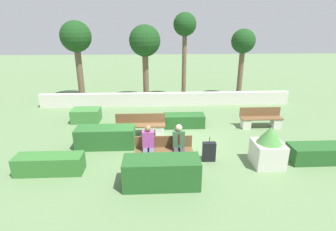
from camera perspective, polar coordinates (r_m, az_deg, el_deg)
name	(u,v)px	position (r m, az deg, el deg)	size (l,w,h in m)	color
ground_plane	(171,141)	(10.28, 0.71, -5.66)	(60.00, 60.00, 0.00)	#607F51
perimeter_wall	(166,99)	(14.59, -0.40, 3.59)	(13.75, 0.30, 0.73)	beige
bench_front	(164,153)	(8.66, -0.93, -8.23)	(1.89, 0.48, 0.87)	brown
bench_left_side	(261,120)	(12.19, 19.55, -0.98)	(1.81, 0.48, 0.87)	brown
bench_right_side	(140,127)	(10.76, -6.03, -2.56)	(2.04, 0.48, 0.87)	brown
person_seated_man	(179,143)	(8.38, 2.40, -6.09)	(0.38, 0.64, 1.35)	#333338
person_seated_woman	(148,144)	(8.36, -4.31, -6.30)	(0.38, 0.64, 1.34)	#515B70
hedge_block_near_left	(106,137)	(9.97, -13.42, -4.62)	(2.14, 0.79, 0.77)	#286028
hedge_block_near_right	(184,121)	(11.63, 3.48, -1.10)	(1.79, 0.70, 0.57)	#235623
hedge_block_mid_left	(316,153)	(10.07, 29.56, -7.18)	(1.78, 0.77, 0.57)	#235623
hedge_block_mid_right	(86,115)	(12.80, -17.35, 0.06)	(1.27, 0.88, 0.61)	#3D7A38
hedge_block_far_left	(162,172)	(7.50, -1.40, -12.26)	(2.14, 0.80, 0.85)	#235623
hedge_block_far_right	(50,164)	(8.92, -24.38, -9.62)	(2.03, 0.62, 0.58)	#33702D
planter_corner_left	(268,148)	(9.01, 21.00, -6.53)	(0.92, 0.92, 1.32)	beige
suitcase	(209,152)	(8.87, 8.91, -7.79)	(0.43, 0.19, 0.87)	black
tree_leftmost	(76,39)	(16.18, -19.39, 15.40)	(1.74, 1.74, 4.52)	brown
tree_center_left	(145,43)	(15.23, -5.07, 15.50)	(1.75, 1.75, 4.31)	brown
tree_center_right	(185,29)	(15.21, 3.68, 18.28)	(1.27, 1.27, 4.94)	brown
tree_rightmost	(243,44)	(16.25, 16.02, 14.69)	(1.38, 1.38, 4.08)	brown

